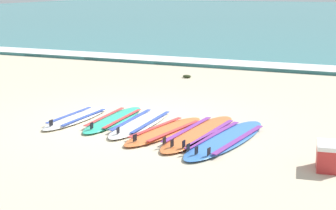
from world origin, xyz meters
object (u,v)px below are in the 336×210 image
surfboard_0 (77,118)px  surfboard_1 (114,119)px  surfboard_2 (141,122)px  surfboard_5 (226,139)px  surfboard_3 (165,131)px  surfboard_4 (199,133)px  cooler_box (328,156)px

surfboard_0 → surfboard_1: size_ratio=0.94×
surfboard_2 → surfboard_5: 1.76m
surfboard_1 → surfboard_3: 1.23m
surfboard_1 → surfboard_5: (2.28, -0.40, 0.00)m
surfboard_0 → surfboard_3: 1.89m
surfboard_4 → cooler_box: (2.16, -0.88, 0.16)m
surfboard_3 → cooler_box: (2.75, -0.77, 0.16)m
surfboard_0 → surfboard_1: same height
surfboard_1 → surfboard_5: size_ratio=0.78×
surfboard_2 → surfboard_4: size_ratio=0.89×
surfboard_2 → cooler_box: 3.54m
surfboard_0 → surfboard_2: 1.28m
cooler_box → surfboard_0: bearing=168.5°
surfboard_1 → surfboard_3: same height
surfboard_0 → surfboard_3: bearing=-5.2°
surfboard_5 → cooler_box: cooler_box is taller
surfboard_4 → surfboard_5: size_ratio=0.97×
surfboard_2 → cooler_box: (3.36, -1.11, 0.16)m
cooler_box → surfboard_2: bearing=161.8°
surfboard_0 → surfboard_4: (2.47, -0.06, 0.00)m
cooler_box → surfboard_4: bearing=157.9°
surfboard_3 → surfboard_5: size_ratio=0.84×
surfboard_0 → surfboard_5: bearing=-4.4°
surfboard_2 → surfboard_5: (1.72, -0.39, 0.00)m
surfboard_0 → surfboard_5: size_ratio=0.74×
surfboard_1 → surfboard_0: bearing=-166.4°
surfboard_4 → surfboard_3: bearing=-169.7°
surfboard_2 → surfboard_4: 1.22m
cooler_box → surfboard_3: bearing=164.3°
surfboard_1 → surfboard_3: size_ratio=0.93×
surfboard_3 → surfboard_0: bearing=174.8°
surfboard_1 → surfboard_4: bearing=-7.5°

